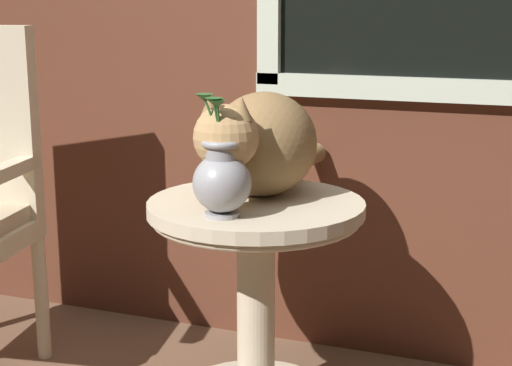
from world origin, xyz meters
name	(u,v)px	position (x,y,z in m)	size (l,w,h in m)	color
wicker_side_table	(256,270)	(0.12, 0.24, 0.41)	(0.59, 0.59, 0.61)	beige
cat	(260,143)	(0.12, 0.29, 0.75)	(0.32, 0.66, 0.30)	olive
pewter_vase_with_ivy	(222,177)	(0.10, 0.06, 0.71)	(0.15, 0.15, 0.31)	#99999E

